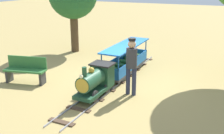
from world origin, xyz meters
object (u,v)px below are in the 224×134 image
at_px(passenger_car, 126,62).
at_px(park_bench, 26,70).
at_px(locomotive, 96,80).
at_px(conductor_person, 131,62).

relative_size(passenger_car, park_bench, 1.99).
xyz_separation_m(locomotive, park_bench, (2.49, 0.03, -0.07)).
bearing_deg(locomotive, park_bench, 0.81).
height_order(passenger_car, park_bench, passenger_car).
xyz_separation_m(locomotive, passenger_car, (0.00, -2.12, -0.06)).
relative_size(conductor_person, park_bench, 1.19).
bearing_deg(conductor_person, passenger_car, -62.58).
distance_m(conductor_person, park_bench, 3.41).
bearing_deg(conductor_person, locomotive, 32.03).
bearing_deg(locomotive, passenger_car, -90.00).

